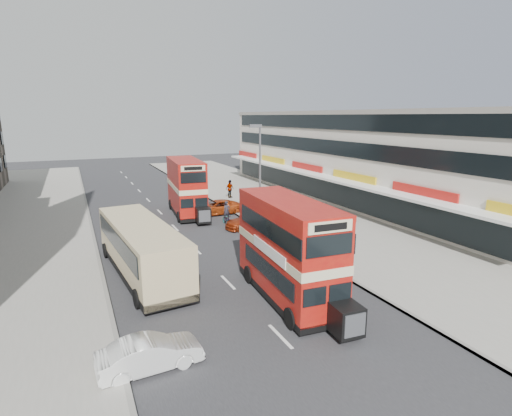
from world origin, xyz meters
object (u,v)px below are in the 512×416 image
car_right_a (251,220)px  car_left_front (150,354)px  coach (141,247)px  bus_main (288,249)px  pedestrian_far (230,189)px  cyclist (227,217)px  bus_second (186,187)px  car_right_b (217,207)px  street_lamp (259,167)px  pedestrian_near (299,218)px

car_right_a → car_left_front: bearing=-38.3°
coach → car_right_a: coach is taller
bus_main → pedestrian_far: 24.70m
pedestrian_far → cyclist: size_ratio=0.98×
car_right_a → pedestrian_far: bearing=163.8°
bus_second → car_right_b: size_ratio=1.95×
coach → car_right_a: (9.52, 6.37, -1.01)m
street_lamp → pedestrian_near: 5.17m
bus_main → cyclist: size_ratio=4.46×
pedestrian_near → car_right_b: bearing=-89.5°
pedestrian_near → pedestrian_far: 13.93m
car_left_front → street_lamp: bearing=-39.6°
car_left_front → car_right_a: bearing=-38.3°
coach → cyclist: size_ratio=5.41×
car_right_b → cyclist: cyclist is taller
bus_second → coach: size_ratio=0.84×
pedestrian_near → cyclist: bearing=-69.6°
bus_second → cyclist: bus_second is taller
car_left_front → cyclist: cyclist is taller
pedestrian_near → car_right_a: bearing=-65.2°
bus_main → pedestrian_near: bus_main is taller
street_lamp → pedestrian_near: bearing=-56.8°
street_lamp → pedestrian_far: 11.63m
bus_main → car_right_b: (2.58, 17.94, -1.87)m
car_right_b → bus_second: bearing=-117.4°
street_lamp → car_right_b: 6.75m
pedestrian_near → pedestrian_far: size_ratio=0.96×
coach → pedestrian_near: size_ratio=5.73×
car_right_a → pedestrian_near: (2.94, -2.44, 0.46)m
street_lamp → bus_main: bearing=-109.2°
car_left_front → cyclist: size_ratio=1.85×
car_left_front → car_right_b: (9.78, 20.96, 0.03)m
bus_main → coach: size_ratio=0.82×
coach → pedestrian_near: (12.47, 3.93, -0.55)m
pedestrian_near → bus_second: bearing=-80.8°
bus_second → cyclist: bearing=117.5°
coach → pedestrian_far: 21.59m
car_right_a → cyclist: bearing=-145.0°
street_lamp → bus_second: street_lamp is taller
coach → bus_second: bearing=59.7°
car_right_b → pedestrian_near: size_ratio=2.46×
car_left_front → car_right_a: car_right_a is taller
car_left_front → pedestrian_far: pedestrian_far is taller
car_right_b → bus_main: bearing=-10.0°
pedestrian_near → pedestrian_far: bearing=-114.1°
car_right_b → car_left_front: bearing=-26.8°
car_left_front → pedestrian_near: size_ratio=1.96×
street_lamp → car_right_a: 4.31m
bus_main → car_right_a: 13.03m
pedestrian_far → car_right_a: bearing=-130.0°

